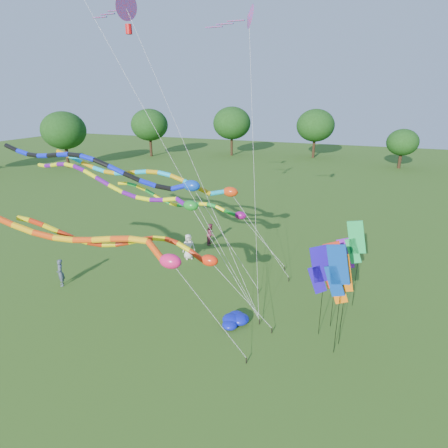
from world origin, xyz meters
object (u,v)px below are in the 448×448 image
(person_c, at_px, (211,234))
(person_b, at_px, (60,273))
(tube_kite_red, at_px, (142,245))
(tube_kite_orange, at_px, (70,234))
(blue_nylon_heap, at_px, (233,320))
(person_a, at_px, (188,247))

(person_c, bearing_deg, person_b, 145.02)
(person_b, bearing_deg, tube_kite_red, 29.69)
(tube_kite_orange, distance_m, person_b, 7.36)
(blue_nylon_heap, height_order, person_a, person_a)
(tube_kite_orange, xyz_separation_m, person_b, (-4.71, 3.50, -4.44))
(blue_nylon_heap, distance_m, person_b, 11.34)
(blue_nylon_heap, distance_m, person_a, 8.74)
(tube_kite_red, xyz_separation_m, blue_nylon_heap, (4.26, 1.34, -4.06))
(tube_kite_red, xyz_separation_m, person_a, (-1.51, 7.87, -3.36))
(tube_kite_orange, relative_size, person_a, 8.69)
(blue_nylon_heap, relative_size, person_a, 0.88)
(tube_kite_red, distance_m, person_a, 8.69)
(blue_nylon_heap, height_order, person_b, person_b)
(blue_nylon_heap, bearing_deg, tube_kite_orange, -152.58)
(person_a, bearing_deg, tube_kite_orange, -135.43)
(blue_nylon_heap, xyz_separation_m, person_c, (-5.35, 9.62, 0.63))
(person_c, bearing_deg, person_a, 169.25)
(tube_kite_red, distance_m, person_b, 7.98)
(tube_kite_orange, distance_m, person_a, 10.92)
(tube_kite_orange, relative_size, blue_nylon_heap, 9.82)
(blue_nylon_heap, bearing_deg, tube_kite_red, -162.56)
(tube_kite_red, bearing_deg, blue_nylon_heap, 5.27)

